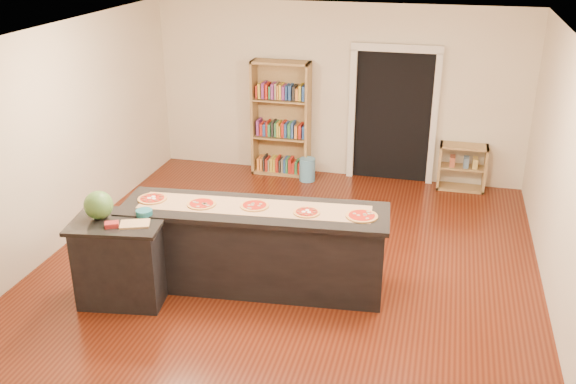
% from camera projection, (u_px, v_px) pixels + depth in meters
% --- Properties ---
extents(room, '(6.00, 7.00, 2.80)m').
position_uv_depth(room, '(284.00, 166.00, 7.18)').
color(room, beige).
rests_on(room, ground).
extents(doorway, '(1.40, 0.09, 2.21)m').
position_uv_depth(doorway, '(393.00, 108.00, 10.15)').
color(doorway, black).
rests_on(doorway, room).
extents(kitchen_island, '(3.00, 0.81, 0.99)m').
position_uv_depth(kitchen_island, '(255.00, 247.00, 7.31)').
color(kitchen_island, black).
rests_on(kitchen_island, ground).
extents(side_counter, '(0.98, 0.72, 0.97)m').
position_uv_depth(side_counter, '(122.00, 260.00, 7.05)').
color(side_counter, black).
rests_on(side_counter, ground).
extents(bookshelf, '(0.95, 0.34, 1.89)m').
position_uv_depth(bookshelf, '(281.00, 119.00, 10.49)').
color(bookshelf, tan).
rests_on(bookshelf, ground).
extents(low_shelf, '(0.73, 0.31, 0.73)m').
position_uv_depth(low_shelf, '(462.00, 167.00, 10.06)').
color(low_shelf, tan).
rests_on(low_shelf, ground).
extents(waste_bin, '(0.26, 0.26, 0.38)m').
position_uv_depth(waste_bin, '(307.00, 170.00, 10.47)').
color(waste_bin, '#5697C0').
rests_on(waste_bin, ground).
extents(kraft_paper, '(2.63, 0.70, 0.00)m').
position_uv_depth(kraft_paper, '(254.00, 207.00, 7.14)').
color(kraft_paper, tan).
rests_on(kraft_paper, kitchen_island).
extents(watermelon, '(0.31, 0.31, 0.31)m').
position_uv_depth(watermelon, '(98.00, 205.00, 6.85)').
color(watermelon, '#144214').
rests_on(watermelon, side_counter).
extents(cutting_board, '(0.36, 0.30, 0.02)m').
position_uv_depth(cutting_board, '(135.00, 224.00, 6.76)').
color(cutting_board, tan).
rests_on(cutting_board, side_counter).
extents(package_red, '(0.17, 0.15, 0.05)m').
position_uv_depth(package_red, '(112.00, 225.00, 6.71)').
color(package_red, maroon).
rests_on(package_red, side_counter).
extents(package_teal, '(0.18, 0.18, 0.07)m').
position_uv_depth(package_teal, '(144.00, 213.00, 6.96)').
color(package_teal, '#195966').
rests_on(package_teal, side_counter).
extents(pizza_a, '(0.34, 0.34, 0.02)m').
position_uv_depth(pizza_a, '(152.00, 199.00, 7.33)').
color(pizza_a, tan).
rests_on(pizza_a, kitchen_island).
extents(pizza_b, '(0.34, 0.34, 0.02)m').
position_uv_depth(pizza_b, '(202.00, 204.00, 7.19)').
color(pizza_b, tan).
rests_on(pizza_b, kitchen_island).
extents(pizza_c, '(0.30, 0.30, 0.02)m').
position_uv_depth(pizza_c, '(255.00, 206.00, 7.15)').
color(pizza_c, tan).
rests_on(pizza_c, kitchen_island).
extents(pizza_d, '(0.31, 0.31, 0.02)m').
position_uv_depth(pizza_d, '(307.00, 212.00, 6.98)').
color(pizza_d, tan).
rests_on(pizza_d, kitchen_island).
extents(pizza_e, '(0.34, 0.34, 0.02)m').
position_uv_depth(pizza_e, '(362.00, 216.00, 6.89)').
color(pizza_e, tan).
rests_on(pizza_e, kitchen_island).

